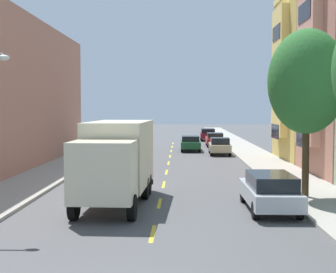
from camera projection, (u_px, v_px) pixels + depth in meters
The scene contains 12 objects.
ground_plane at pixel (170, 159), 38.64m from camera, with size 160.00×160.00×0.00m, color #4C4C4F.
sidewalk_left at pixel (75, 160), 36.83m from camera, with size 3.20×120.00×0.14m, color #A39E93.
sidewalk_right at pixel (263, 161), 36.45m from camera, with size 3.20×120.00×0.14m, color #A39E93.
lane_centerline_dashes at pixel (168, 167), 33.15m from camera, with size 0.14×47.20×0.01m.
street_tree_second at pixel (307, 82), 21.17m from camera, with size 3.40×3.40×7.36m.
delivery_box_truck at pixel (117, 158), 20.44m from camera, with size 2.67×7.49×3.47m.
parked_wagon_silver at pixel (270, 191), 19.12m from camera, with size 1.86×4.71×1.50m.
parked_pickup_charcoal at pixel (115, 148), 38.54m from camera, with size 2.05×5.32×1.73m.
parked_wagon_burgundy at pixel (208, 134), 59.99m from camera, with size 1.92×4.74×1.50m.
parked_hatchback_champagne at pixel (220, 146), 41.84m from camera, with size 1.80×4.02×1.50m.
parked_sedan_red at pixel (215, 139), 50.99m from camera, with size 1.85×4.52×1.43m.
moving_forest_sedan at pixel (190, 143), 45.58m from camera, with size 1.80×4.50×1.43m.
Camera 1 is at (0.91, -8.46, 4.06)m, focal length 51.95 mm.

